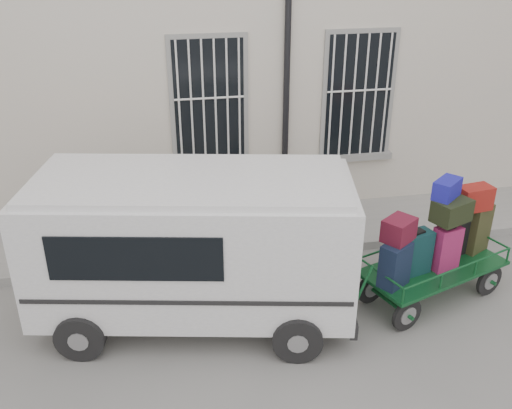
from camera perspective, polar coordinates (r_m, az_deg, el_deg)
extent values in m
plane|color=slate|center=(8.38, 1.05, -10.51)|extent=(80.00, 80.00, 0.00)
cube|color=beige|center=(12.33, -4.34, 16.62)|extent=(24.00, 5.00, 6.00)
cylinder|color=black|center=(10.04, 3.11, 13.36)|extent=(0.11, 0.11, 5.60)
cube|color=black|center=(10.00, -4.70, 10.02)|extent=(1.20, 0.08, 2.20)
cube|color=gray|center=(10.36, -4.46, 3.80)|extent=(1.45, 0.22, 0.12)
cube|color=black|center=(10.63, 10.17, 10.65)|extent=(1.20, 0.08, 2.20)
cube|color=gray|center=(10.96, 9.74, 4.77)|extent=(1.45, 0.22, 0.12)
cube|color=gray|center=(10.16, -1.51, -2.92)|extent=(24.00, 1.70, 0.15)
cylinder|color=black|center=(8.14, 14.84, -10.60)|extent=(0.48, 0.22, 0.49)
cylinder|color=gray|center=(8.14, 14.84, -10.60)|extent=(0.28, 0.17, 0.27)
cylinder|color=black|center=(8.57, 11.41, -8.18)|extent=(0.48, 0.22, 0.49)
cylinder|color=gray|center=(8.57, 11.41, -8.18)|extent=(0.28, 0.17, 0.27)
cylinder|color=black|center=(9.25, 22.27, -7.04)|extent=(0.48, 0.22, 0.49)
cylinder|color=gray|center=(9.25, 22.27, -7.04)|extent=(0.28, 0.17, 0.27)
cylinder|color=black|center=(9.62, 18.90, -5.10)|extent=(0.48, 0.22, 0.49)
cylinder|color=gray|center=(9.62, 18.90, -5.10)|extent=(0.28, 0.17, 0.27)
cube|color=#125226|center=(8.71, 17.30, -6.02)|extent=(2.34, 1.63, 0.05)
cylinder|color=#125226|center=(7.82, 10.74, -7.87)|extent=(0.28, 0.13, 0.55)
cube|color=black|center=(7.97, 13.72, -5.88)|extent=(0.49, 0.45, 0.63)
cube|color=black|center=(7.80, 13.97, -3.82)|extent=(0.20, 0.18, 0.03)
cube|color=#0E3434|center=(8.32, 15.60, -4.64)|extent=(0.50, 0.37, 0.64)
cube|color=black|center=(8.16, 15.88, -2.62)|extent=(0.21, 0.18, 0.03)
cube|color=maroon|center=(8.52, 18.48, -4.18)|extent=(0.41, 0.30, 0.66)
cube|color=black|center=(8.36, 18.81, -2.12)|extent=(0.18, 0.15, 0.03)
cube|color=black|center=(8.92, 19.08, -2.58)|extent=(0.47, 0.37, 0.74)
cube|color=black|center=(8.75, 19.44, -0.35)|extent=(0.20, 0.18, 0.03)
cube|color=#2E3018|center=(9.16, 21.12, -2.18)|extent=(0.49, 0.44, 0.74)
cube|color=black|center=(8.99, 21.51, -0.01)|extent=(0.20, 0.18, 0.03)
cube|color=maroon|center=(7.85, 14.10, -2.45)|extent=(0.53, 0.51, 0.31)
cube|color=black|center=(8.31, 18.99, -0.59)|extent=(0.61, 0.51, 0.31)
cube|color=maroon|center=(8.79, 21.00, 0.63)|extent=(0.52, 0.35, 0.35)
cube|color=navy|center=(8.26, 18.56, 1.52)|extent=(0.51, 0.48, 0.26)
cube|color=silver|center=(7.64, -6.31, -3.76)|extent=(4.44, 2.61, 1.70)
cube|color=silver|center=(7.24, -6.64, 2.36)|extent=(4.22, 2.43, 0.09)
cube|color=black|center=(8.00, -21.24, -1.37)|extent=(0.49, 1.56, 0.71)
cube|color=black|center=(6.83, -12.03, -5.35)|extent=(2.04, 0.46, 0.59)
cube|color=black|center=(7.54, 9.57, -1.97)|extent=(0.31, 1.30, 0.52)
cube|color=black|center=(8.09, 8.94, -8.79)|extent=(0.45, 1.73, 0.21)
cube|color=white|center=(7.98, 9.32, -7.50)|extent=(0.11, 0.39, 0.11)
cylinder|color=black|center=(7.72, -17.14, -12.51)|extent=(0.67, 0.33, 0.64)
cylinder|color=black|center=(9.08, -14.07, -5.77)|extent=(0.67, 0.33, 0.64)
cylinder|color=black|center=(7.38, 4.16, -13.23)|extent=(0.67, 0.33, 0.64)
cylinder|color=black|center=(8.80, 3.58, -6.07)|extent=(0.67, 0.33, 0.64)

